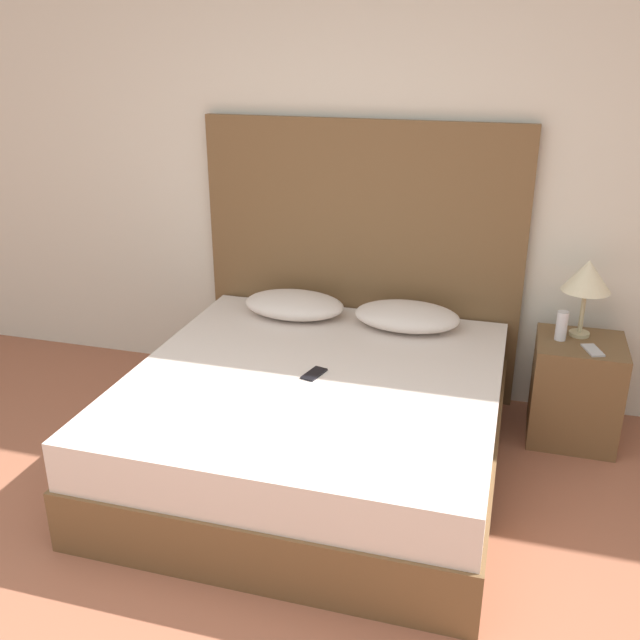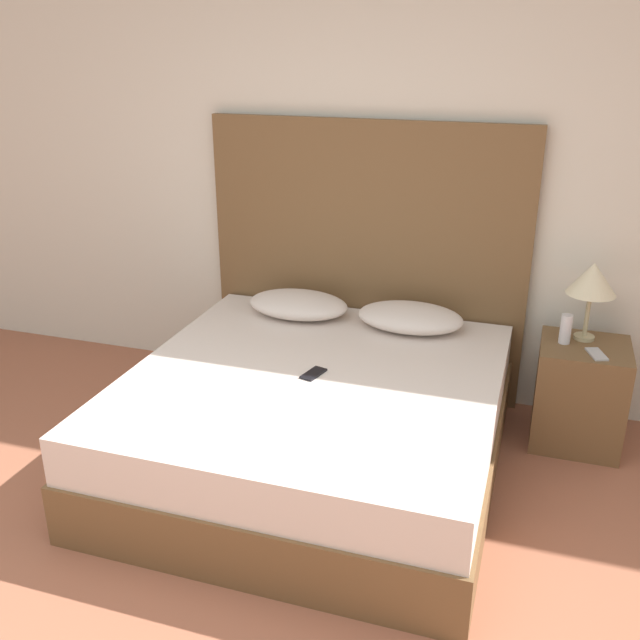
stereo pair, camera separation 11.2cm
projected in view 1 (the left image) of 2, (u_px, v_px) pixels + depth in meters
name	position (u px, v px, depth m)	size (l,w,h in m)	color
wall_back	(341.00, 171.00, 4.21)	(10.00, 0.06, 2.70)	silver
bed	(315.00, 421.00, 3.63)	(1.83, 1.91, 0.54)	brown
headboard	(361.00, 261.00, 4.30)	(1.92, 0.05, 1.66)	brown
pillow_left	(294.00, 305.00, 4.23)	(0.60, 0.38, 0.14)	silver
pillow_right	(407.00, 316.00, 4.06)	(0.60, 0.38, 0.14)	silver
phone_on_bed	(314.00, 374.00, 3.52)	(0.11, 0.16, 0.01)	black
nightstand	(575.00, 390.00, 3.90)	(0.46, 0.44, 0.58)	brown
table_lamp	(587.00, 277.00, 3.76)	(0.26, 0.26, 0.43)	tan
phone_on_nightstand	(593.00, 350.00, 3.68)	(0.11, 0.16, 0.01)	#B7B7BC
toiletry_bottle	(562.00, 326.00, 3.80)	(0.06, 0.06, 0.16)	silver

